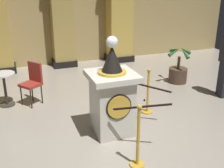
% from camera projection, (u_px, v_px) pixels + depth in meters
% --- Properties ---
extents(ground_plane, '(12.49, 12.49, 0.00)m').
position_uv_depth(ground_plane, '(119.00, 142.00, 5.10)').
color(ground_plane, '#9E9384').
extents(back_wall, '(12.49, 0.16, 3.56)m').
position_uv_depth(back_wall, '(59.00, 9.00, 9.13)').
color(back_wall, tan).
rests_on(back_wall, ground_plane).
extents(pedestal_clock, '(0.84, 0.84, 1.83)m').
position_uv_depth(pedestal_clock, '(112.00, 97.00, 5.18)').
color(pedestal_clock, beige).
rests_on(pedestal_clock, ground_plane).
extents(stanchion_near, '(0.24, 0.24, 1.05)m').
position_uv_depth(stanchion_near, '(138.00, 145.00, 4.34)').
color(stanchion_near, gold).
rests_on(stanchion_near, ground_plane).
extents(stanchion_far, '(0.24, 0.24, 1.00)m').
position_uv_depth(stanchion_far, '(148.00, 98.00, 6.08)').
color(stanchion_far, gold).
rests_on(stanchion_far, ground_plane).
extents(velvet_rope, '(1.32, 1.33, 0.22)m').
position_uv_depth(velvet_rope, '(145.00, 96.00, 5.05)').
color(velvet_rope, black).
extents(column_right, '(0.92, 0.92, 3.41)m').
position_uv_depth(column_right, '(118.00, 10.00, 9.50)').
color(column_right, black).
rests_on(column_right, ground_plane).
extents(column_centre_rear, '(0.78, 0.78, 3.41)m').
position_uv_depth(column_centre_rear, '(61.00, 13.00, 8.89)').
color(column_centre_rear, black).
rests_on(column_centre_rear, ground_plane).
extents(potted_palm_right, '(0.76, 0.74, 1.04)m').
position_uv_depth(potted_palm_right, '(178.00, 72.00, 7.86)').
color(potted_palm_right, '#4C3828').
rests_on(potted_palm_right, ground_plane).
extents(cafe_table, '(0.50, 0.50, 0.76)m').
position_uv_depth(cafe_table, '(5.00, 85.00, 6.39)').
color(cafe_table, '#332D28').
rests_on(cafe_table, ground_plane).
extents(cafe_chair_red, '(0.56, 0.56, 0.96)m').
position_uv_depth(cafe_chair_red, '(33.00, 80.00, 6.46)').
color(cafe_chair_red, black).
rests_on(cafe_chair_red, ground_plane).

